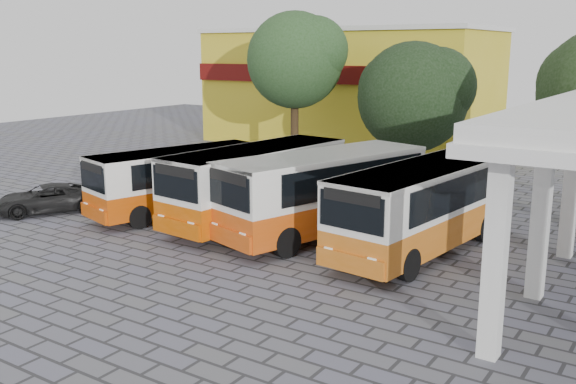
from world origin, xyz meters
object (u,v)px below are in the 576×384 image
Objects in this scene: bus_centre_left at (257,180)px; bus_centre_right at (324,189)px; bus_far_left at (178,177)px; bus_far_right at (421,204)px; parked_car at (46,199)px.

bus_centre_right reaches higher than bus_centre_left.
bus_far_left is 0.88× the size of bus_centre_right.
parked_car is (-15.49, -3.51, -1.14)m from bus_far_right.
bus_far_left is 1.87× the size of parked_car.
bus_centre_left reaches higher than bus_far_right.
bus_far_left is 5.83m from parked_car.
bus_far_left is at bearing -164.27° from bus_centre_left.
bus_far_left is 0.92× the size of bus_centre_left.
bus_far_right is at bearing 16.04° from bus_centre_right.
bus_far_right is (6.92, -0.07, -0.03)m from bus_centre_left.
bus_far_left is 6.77m from bus_centre_right.
bus_centre_left is 0.96× the size of bus_centre_right.
bus_centre_right is (3.09, -0.05, 0.03)m from bus_centre_left.
parked_car is (-4.92, -2.96, -0.98)m from bus_far_left.
bus_far_left is 10.58m from bus_far_right.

